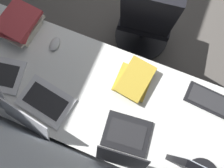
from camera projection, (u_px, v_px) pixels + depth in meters
name	position (u px, v px, depth m)	size (l,w,h in m)	color
desk	(109.00, 101.00, 1.44)	(2.15, 0.71, 0.73)	white
drawer_pedestal	(82.00, 100.00, 1.76)	(0.40, 0.51, 0.69)	white
laptop_leftmost	(38.00, 108.00, 1.31)	(0.38, 0.35, 0.22)	silver
laptop_left	(125.00, 143.00, 1.26)	(0.31, 0.33, 0.22)	black
keyboard_main	(218.00, 105.00, 1.36)	(0.43, 0.17, 0.02)	black
mouse_main	(55.00, 44.00, 1.46)	(0.06, 0.10, 0.03)	silver
book_stack_near	(134.00, 80.00, 1.38)	(0.23, 0.29, 0.05)	gold
book_stack_far	(20.00, 25.00, 1.45)	(0.25, 0.30, 0.11)	beige
office_chair	(146.00, 20.00, 1.83)	(0.56, 0.58, 0.97)	black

